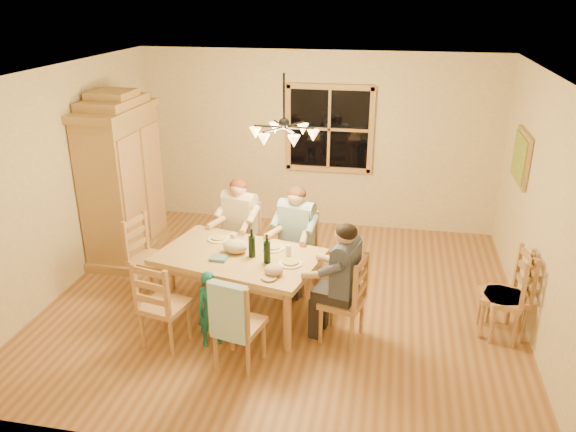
% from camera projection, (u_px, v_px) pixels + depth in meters
% --- Properties ---
extents(floor, '(5.50, 5.50, 0.00)m').
position_uv_depth(floor, '(284.00, 299.00, 6.83)').
color(floor, '#915A34').
rests_on(floor, ground).
extents(ceiling, '(5.50, 5.00, 0.02)m').
position_uv_depth(ceiling, '(284.00, 73.00, 5.82)').
color(ceiling, white).
rests_on(ceiling, wall_back).
extents(wall_back, '(5.50, 0.02, 2.70)m').
position_uv_depth(wall_back, '(316.00, 141.00, 8.60)').
color(wall_back, '#CCBB90').
rests_on(wall_back, floor).
extents(wall_left, '(0.02, 5.00, 2.70)m').
position_uv_depth(wall_left, '(62.00, 181.00, 6.81)').
color(wall_left, '#CCBB90').
rests_on(wall_left, floor).
extents(wall_right, '(0.02, 5.00, 2.70)m').
position_uv_depth(wall_right, '(543.00, 212.00, 5.84)').
color(wall_right, '#CCBB90').
rests_on(wall_right, floor).
extents(window, '(1.30, 0.06, 1.30)m').
position_uv_depth(window, '(329.00, 129.00, 8.46)').
color(window, black).
rests_on(window, wall_back).
extents(painting, '(0.06, 0.78, 0.64)m').
position_uv_depth(painting, '(521.00, 157.00, 6.84)').
color(painting, olive).
rests_on(painting, wall_right).
extents(chandelier, '(0.77, 0.68, 0.71)m').
position_uv_depth(chandelier, '(284.00, 132.00, 6.05)').
color(chandelier, black).
rests_on(chandelier, ceiling).
extents(armoire, '(0.66, 1.40, 2.30)m').
position_uv_depth(armoire, '(123.00, 183.00, 7.65)').
color(armoire, olive).
rests_on(armoire, floor).
extents(dining_table, '(1.96, 1.44, 0.76)m').
position_uv_depth(dining_table, '(239.00, 263.00, 6.29)').
color(dining_table, '#AC7B4C').
rests_on(dining_table, floor).
extents(chair_far_left, '(0.52, 0.51, 0.99)m').
position_uv_depth(chair_far_left, '(240.00, 254.00, 7.30)').
color(chair_far_left, '#9D6E45').
rests_on(chair_far_left, floor).
extents(chair_far_right, '(0.52, 0.51, 0.99)m').
position_uv_depth(chair_far_right, '(296.00, 265.00, 7.01)').
color(chair_far_right, '#9D6E45').
rests_on(chair_far_right, floor).
extents(chair_near_left, '(0.52, 0.51, 0.99)m').
position_uv_depth(chair_near_left, '(165.00, 318.00, 5.88)').
color(chair_near_left, '#9D6E45').
rests_on(chair_near_left, floor).
extents(chair_near_right, '(0.52, 0.51, 0.99)m').
position_uv_depth(chair_near_right, '(240.00, 337.00, 5.56)').
color(chair_near_right, '#9D6E45').
rests_on(chair_near_right, floor).
extents(chair_end_left, '(0.51, 0.52, 0.99)m').
position_uv_depth(chair_end_left, '(152.00, 270.00, 6.88)').
color(chair_end_left, '#9D6E45').
rests_on(chair_end_left, floor).
extents(chair_end_right, '(0.51, 0.52, 0.99)m').
position_uv_depth(chair_end_right, '(342.00, 313.00, 5.97)').
color(chair_end_right, '#9D6E45').
rests_on(chair_end_right, floor).
extents(adult_woman, '(0.46, 0.49, 0.87)m').
position_uv_depth(adult_woman, '(239.00, 216.00, 7.10)').
color(adult_woman, beige).
rests_on(adult_woman, floor).
extents(adult_plaid_man, '(0.46, 0.49, 0.87)m').
position_uv_depth(adult_plaid_man, '(296.00, 226.00, 6.81)').
color(adult_plaid_man, '#326A8A').
rests_on(adult_plaid_man, floor).
extents(adult_slate_man, '(0.49, 0.46, 0.87)m').
position_uv_depth(adult_slate_man, '(344.00, 268.00, 5.77)').
color(adult_slate_man, '#3F4664').
rests_on(adult_slate_man, floor).
extents(towel, '(0.39, 0.18, 0.58)m').
position_uv_depth(towel, '(229.00, 312.00, 5.25)').
color(towel, '#9BC0D2').
rests_on(towel, chair_near_right).
extents(wine_bottle_a, '(0.08, 0.08, 0.33)m').
position_uv_depth(wine_bottle_a, '(252.00, 243.00, 6.14)').
color(wine_bottle_a, black).
rests_on(wine_bottle_a, dining_table).
extents(wine_bottle_b, '(0.08, 0.08, 0.33)m').
position_uv_depth(wine_bottle_b, '(267.00, 249.00, 6.01)').
color(wine_bottle_b, black).
rests_on(wine_bottle_b, dining_table).
extents(plate_woman, '(0.26, 0.26, 0.02)m').
position_uv_depth(plate_woman, '(219.00, 239.00, 6.62)').
color(plate_woman, white).
rests_on(plate_woman, dining_table).
extents(plate_plaid, '(0.26, 0.26, 0.02)m').
position_uv_depth(plate_plaid, '(273.00, 248.00, 6.39)').
color(plate_plaid, white).
rests_on(plate_plaid, dining_table).
extents(plate_slate, '(0.26, 0.26, 0.02)m').
position_uv_depth(plate_slate, '(291.00, 263.00, 6.03)').
color(plate_slate, white).
rests_on(plate_slate, dining_table).
extents(wine_glass_a, '(0.06, 0.06, 0.14)m').
position_uv_depth(wine_glass_a, '(233.00, 239.00, 6.47)').
color(wine_glass_a, silver).
rests_on(wine_glass_a, dining_table).
extents(wine_glass_b, '(0.06, 0.06, 0.14)m').
position_uv_depth(wine_glass_b, '(288.00, 251.00, 6.18)').
color(wine_glass_b, silver).
rests_on(wine_glass_b, dining_table).
extents(cap, '(0.20, 0.20, 0.11)m').
position_uv_depth(cap, '(274.00, 270.00, 5.80)').
color(cap, tan).
rests_on(cap, dining_table).
extents(napkin, '(0.21, 0.18, 0.03)m').
position_uv_depth(napkin, '(218.00, 258.00, 6.13)').
color(napkin, slate).
rests_on(napkin, dining_table).
extents(cloth_bundle, '(0.28, 0.22, 0.15)m').
position_uv_depth(cloth_bundle, '(235.00, 246.00, 6.27)').
color(cloth_bundle, tan).
rests_on(cloth_bundle, dining_table).
extents(child, '(0.36, 0.34, 0.84)m').
position_uv_depth(child, '(211.00, 309.00, 5.84)').
color(child, '#17696B').
rests_on(child, floor).
extents(chair_spare_front, '(0.51, 0.53, 0.99)m').
position_uv_depth(chair_spare_front, '(502.00, 309.00, 6.05)').
color(chair_spare_front, '#9D6E45').
rests_on(chair_spare_front, floor).
extents(chair_spare_back, '(0.54, 0.55, 0.99)m').
position_uv_depth(chair_spare_back, '(502.00, 310.00, 6.03)').
color(chair_spare_back, '#9D6E45').
rests_on(chair_spare_back, floor).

